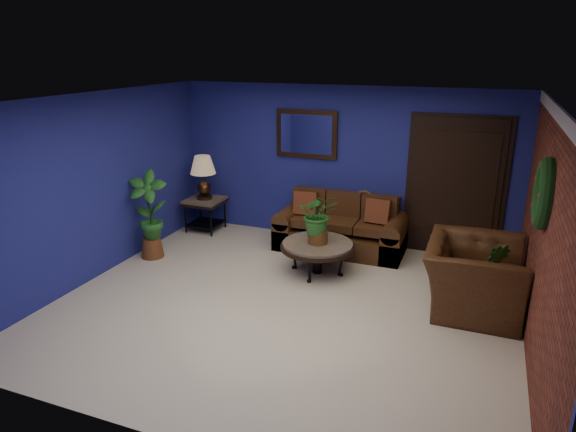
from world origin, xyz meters
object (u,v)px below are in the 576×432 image
at_px(table_lamp, 203,172).
at_px(coffee_table, 318,247).
at_px(armchair, 474,276).
at_px(end_table, 205,206).
at_px(side_chair, 362,218).
at_px(sofa, 341,231).

bearing_deg(table_lamp, coffee_table, -22.55).
height_order(coffee_table, table_lamp, table_lamp).
relative_size(coffee_table, armchair, 0.81).
height_order(end_table, table_lamp, table_lamp).
distance_m(table_lamp, armchair, 4.67).
height_order(table_lamp, side_chair, table_lamp).
xyz_separation_m(sofa, table_lamp, (-2.43, -0.02, 0.75)).
xyz_separation_m(coffee_table, end_table, (-2.37, 0.98, 0.05)).
distance_m(end_table, table_lamp, 0.60).
bearing_deg(armchair, table_lamp, 73.91).
bearing_deg(coffee_table, side_chair, 70.70).
relative_size(sofa, table_lamp, 2.75).
relative_size(sofa, coffee_table, 1.90).
bearing_deg(side_chair, coffee_table, -107.78).
bearing_deg(end_table, coffee_table, -22.55).
height_order(coffee_table, armchair, armchair).
bearing_deg(end_table, table_lamp, 135.00).
bearing_deg(armchair, side_chair, 51.62).
relative_size(sofa, end_table, 3.16).
bearing_deg(table_lamp, armchair, -16.16).
bearing_deg(end_table, armchair, -16.16).
xyz_separation_m(table_lamp, armchair, (4.45, -1.29, -0.62)).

